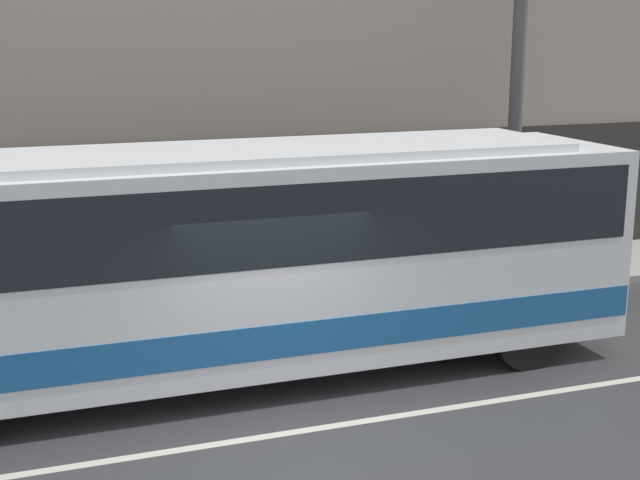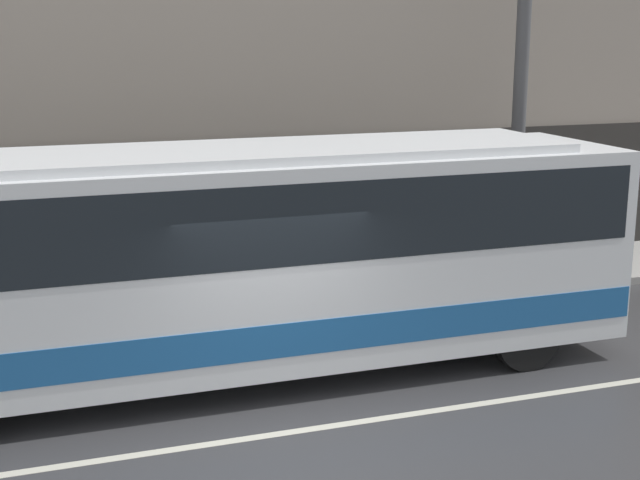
{
  "view_description": "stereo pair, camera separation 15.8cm",
  "coord_description": "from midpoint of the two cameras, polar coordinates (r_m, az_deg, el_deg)",
  "views": [
    {
      "loc": [
        -3.06,
        -9.46,
        4.72
      ],
      "look_at": [
        1.06,
        2.05,
        1.85
      ],
      "focal_mm": 50.0,
      "sensor_mm": 36.0,
      "label": 1
    },
    {
      "loc": [
        -2.91,
        -9.51,
        4.72
      ],
      "look_at": [
        1.06,
        2.05,
        1.85
      ],
      "focal_mm": 50.0,
      "sensor_mm": 36.0,
      "label": 2
    }
  ],
  "objects": [
    {
      "name": "ground_plane",
      "position": [
        11.01,
        -2.04,
        -12.2
      ],
      "size": [
        60.0,
        60.0,
        0.0
      ],
      "primitive_type": "plane",
      "color": "#38383A"
    },
    {
      "name": "sidewalk",
      "position": [
        15.76,
        -7.9,
        -4.06
      ],
      "size": [
        60.0,
        2.56,
        0.15
      ],
      "color": "#A09E99",
      "rests_on": "ground_plane"
    },
    {
      "name": "lane_stripe",
      "position": [
        11.0,
        -2.04,
        -12.18
      ],
      "size": [
        54.0,
        0.14,
        0.01
      ],
      "color": "beige",
      "rests_on": "ground_plane"
    },
    {
      "name": "transit_bus",
      "position": [
        12.16,
        -7.15,
        -0.77
      ],
      "size": [
        11.7,
        2.61,
        3.2
      ],
      "color": "white",
      "rests_on": "ground_plane"
    },
    {
      "name": "utility_pole_near",
      "position": [
        16.9,
        12.28,
        10.68
      ],
      "size": [
        0.26,
        0.26,
        7.83
      ],
      "color": "#4C4C4F",
      "rests_on": "sidewalk"
    }
  ]
}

